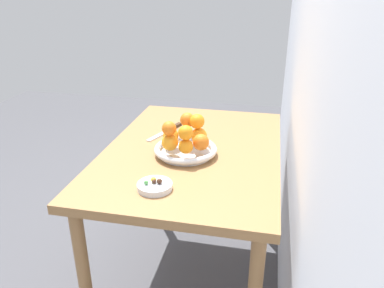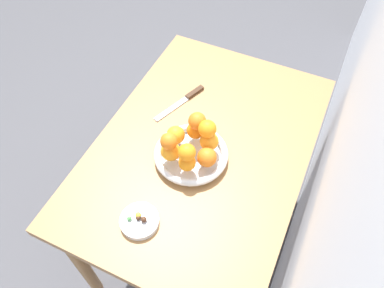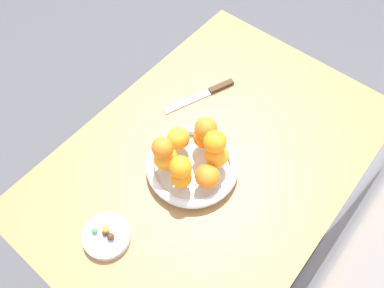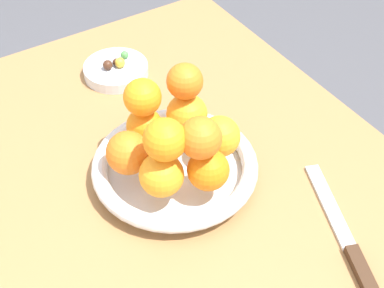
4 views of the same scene
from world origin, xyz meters
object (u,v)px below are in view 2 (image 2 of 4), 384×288
object	(u,v)px
orange_7	(169,141)
orange_9	(207,129)
dining_table	(203,158)
orange_8	(197,121)
orange_1	(207,157)
orange_5	(171,151)
orange_6	(186,152)
candy_ball_3	(144,220)
orange_4	(176,135)
knife	(184,100)
candy_dish	(139,221)
fruit_bowl	(191,155)
candy_ball_2	(138,218)
orange_2	(209,141)
candy_ball_1	(138,215)
candy_ball_0	(129,218)
orange_3	(195,131)
orange_0	(187,163)

from	to	relation	value
orange_7	orange_9	size ratio (longest dim) A/B	0.93
dining_table	orange_8	distance (m)	0.23
orange_1	orange_5	world-z (taller)	same
orange_6	candy_ball_3	bearing A→B (deg)	-9.59
orange_4	orange_8	size ratio (longest dim) A/B	1.06
orange_4	orange_8	distance (m)	0.10
orange_8	knife	world-z (taller)	orange_8
dining_table	orange_4	world-z (taller)	orange_4
candy_dish	fruit_bowl	bearing A→B (deg)	171.59
orange_1	orange_5	bearing A→B (deg)	-76.82
candy_dish	candy_ball_2	distance (m)	0.02
orange_1	orange_7	distance (m)	0.14
candy_dish	orange_2	world-z (taller)	orange_2
orange_9	knife	distance (m)	0.31
fruit_bowl	orange_6	distance (m)	0.13
orange_2	candy_ball_1	size ratio (longest dim) A/B	3.39
orange_2	candy_ball_0	size ratio (longest dim) A/B	4.32
orange_9	candy_ball_1	bearing A→B (deg)	-15.18
orange_6	orange_9	distance (m)	0.11
orange_3	orange_5	world-z (taller)	orange_5
candy_ball_0	candy_ball_3	world-z (taller)	candy_ball_3
orange_1	knife	bearing A→B (deg)	-141.08
orange_2	orange_5	distance (m)	0.14
fruit_bowl	orange_1	bearing A→B (deg)	72.88
orange_1	candy_ball_3	bearing A→B (deg)	-19.30
dining_table	knife	distance (m)	0.26
dining_table	orange_5	size ratio (longest dim) A/B	16.01
orange_1	orange_9	bearing A→B (deg)	-155.94
orange_5	orange_7	size ratio (longest dim) A/B	1.16
orange_1	orange_2	bearing A→B (deg)	-163.13
candy_ball_3	orange_0	bearing A→B (deg)	169.57
candy_ball_0	orange_8	bearing A→B (deg)	170.12
orange_0	candy_ball_3	distance (m)	0.24
orange_6	orange_8	world-z (taller)	orange_8
orange_6	candy_ball_2	bearing A→B (deg)	-14.12
orange_3	orange_5	size ratio (longest dim) A/B	0.94
orange_4	candy_ball_0	size ratio (longest dim) A/B	4.25
fruit_bowl	candy_ball_0	world-z (taller)	fruit_bowl
orange_9	candy_ball_2	bearing A→B (deg)	-14.20
orange_1	dining_table	bearing A→B (deg)	-150.35
orange_5	orange_7	xyz separation A→B (m)	(0.01, -0.00, 0.06)
candy_dish	orange_7	bearing A→B (deg)	-177.59
candy_ball_2	orange_7	bearing A→B (deg)	-178.16
orange_0	orange_3	world-z (taller)	orange_3
orange_6	candy_ball_1	size ratio (longest dim) A/B	3.01
orange_5	orange_3	bearing A→B (deg)	162.10
dining_table	fruit_bowl	size ratio (longest dim) A/B	4.10
fruit_bowl	candy_dish	world-z (taller)	fruit_bowl
orange_7	knife	distance (m)	0.34
orange_5	orange_6	xyz separation A→B (m)	(0.02, 0.07, 0.06)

